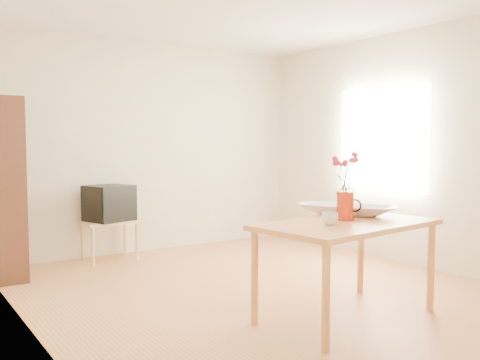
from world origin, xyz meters
TOP-DOWN VIEW (x-y plane):
  - room at (0.03, 0.00)m, footprint 4.50×4.50m
  - table at (0.10, -1.02)m, footprint 1.50×0.97m
  - tv_stand at (-0.70, 1.97)m, footprint 0.60×0.45m
  - bookshelf at (-1.85, 1.75)m, footprint 0.28×0.70m
  - pitcher at (0.16, -0.95)m, footprint 0.15×0.21m
  - flowers at (0.16, -0.95)m, footprint 0.26×0.26m
  - mug at (-0.11, -1.06)m, footprint 0.16×0.16m
  - bowl at (0.38, -0.73)m, footprint 0.74×0.74m
  - teacup_a at (0.34, -0.73)m, footprint 0.08×0.08m
  - teacup_b at (0.42, -0.71)m, footprint 0.08×0.08m
  - television at (-0.70, 1.98)m, footprint 0.57×0.55m

SIDE VIEW (x-z plane):
  - tv_stand at x=-0.70m, z-range 0.16..0.62m
  - television at x=-0.70m, z-range 0.46..0.87m
  - table at x=0.10m, z-range 0.29..1.04m
  - mug at x=-0.11m, z-range 0.75..0.85m
  - bookshelf at x=-1.85m, z-range -0.06..1.74m
  - pitcher at x=0.16m, z-range 0.74..0.97m
  - teacup_a at x=0.34m, z-range 0.92..0.99m
  - teacup_b at x=0.42m, z-range 0.92..0.99m
  - bowl at x=0.38m, z-range 0.75..1.26m
  - flowers at x=0.16m, z-range 0.97..1.34m
  - room at x=0.03m, z-range -0.95..3.55m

